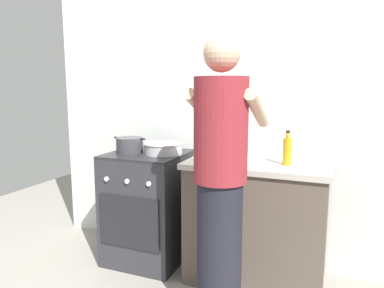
% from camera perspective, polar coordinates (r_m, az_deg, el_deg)
% --- Properties ---
extents(ground, '(6.00, 6.00, 0.00)m').
position_cam_1_polar(ground, '(2.94, -1.90, -19.94)').
color(ground, gray).
extents(back_wall, '(3.20, 0.10, 2.50)m').
position_cam_1_polar(back_wall, '(2.98, 5.47, 5.66)').
color(back_wall, silver).
rests_on(back_wall, ground).
extents(countertop, '(1.00, 0.60, 0.90)m').
position_cam_1_polar(countertop, '(2.72, 10.26, -12.00)').
color(countertop, brown).
rests_on(countertop, ground).
extents(stove_range, '(0.60, 0.62, 0.90)m').
position_cam_1_polar(stove_range, '(3.02, -6.95, -9.83)').
color(stove_range, '#2D2D33').
rests_on(stove_range, ground).
extents(pot, '(0.28, 0.22, 0.12)m').
position_cam_1_polar(pot, '(2.93, -9.90, -0.16)').
color(pot, '#38383D').
rests_on(pot, stove_range).
extents(mixing_bowl, '(0.31, 0.31, 0.09)m').
position_cam_1_polar(mixing_bowl, '(2.84, -4.58, -0.60)').
color(mixing_bowl, '#B7B7BC').
rests_on(mixing_bowl, stove_range).
extents(utensil_crock, '(0.10, 0.10, 0.32)m').
position_cam_1_polar(utensil_crock, '(2.79, 6.50, 0.01)').
color(utensil_crock, silver).
rests_on(utensil_crock, countertop).
extents(oil_bottle, '(0.06, 0.06, 0.24)m').
position_cam_1_polar(oil_bottle, '(2.50, 14.92, -1.04)').
color(oil_bottle, gold).
rests_on(oil_bottle, countertop).
extents(person, '(0.41, 0.50, 1.70)m').
position_cam_1_polar(person, '(2.05, 4.53, -6.96)').
color(person, black).
rests_on(person, ground).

